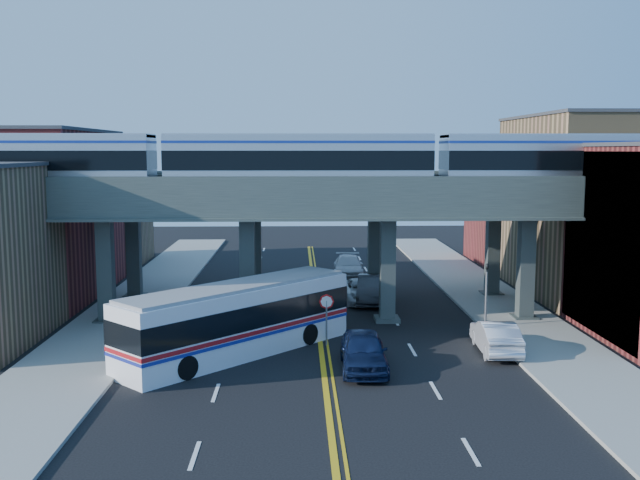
% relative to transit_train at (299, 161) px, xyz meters
% --- Properties ---
extents(ground, '(120.00, 120.00, 0.00)m').
position_rel_transit_train_xyz_m(ground, '(1.06, -8.00, -9.21)').
color(ground, black).
rests_on(ground, ground).
extents(sidewalk_west, '(5.00, 70.00, 0.16)m').
position_rel_transit_train_xyz_m(sidewalk_west, '(-10.44, 2.00, -9.13)').
color(sidewalk_west, gray).
rests_on(sidewalk_west, ground).
extents(sidewalk_east, '(5.00, 70.00, 0.16)m').
position_rel_transit_train_xyz_m(sidewalk_east, '(12.56, 2.00, -9.13)').
color(sidewalk_east, gray).
rests_on(sidewalk_east, ground).
extents(building_west_b, '(8.00, 14.00, 11.00)m').
position_rel_transit_train_xyz_m(building_west_b, '(-17.44, 8.00, -3.71)').
color(building_west_b, maroon).
rests_on(building_west_b, ground).
extents(building_west_c, '(8.00, 10.00, 8.00)m').
position_rel_transit_train_xyz_m(building_west_c, '(-17.44, 21.00, -5.21)').
color(building_west_c, olive).
rests_on(building_west_c, ground).
extents(building_east_b, '(8.00, 14.00, 12.00)m').
position_rel_transit_train_xyz_m(building_east_b, '(19.56, 8.00, -3.21)').
color(building_east_b, olive).
rests_on(building_east_b, ground).
extents(building_east_c, '(8.00, 10.00, 9.00)m').
position_rel_transit_train_xyz_m(building_east_c, '(19.56, 21.00, -4.71)').
color(building_east_c, maroon).
rests_on(building_east_c, ground).
extents(mural_panel, '(0.10, 9.50, 9.50)m').
position_rel_transit_train_xyz_m(mural_panel, '(15.61, -4.00, -4.46)').
color(mural_panel, teal).
rests_on(mural_panel, ground).
extents(elevated_viaduct_near, '(52.00, 3.60, 7.40)m').
position_rel_transit_train_xyz_m(elevated_viaduct_near, '(1.06, 0.00, -2.74)').
color(elevated_viaduct_near, '#394242').
rests_on(elevated_viaduct_near, ground).
extents(elevated_viaduct_far, '(52.00, 3.60, 7.40)m').
position_rel_transit_train_xyz_m(elevated_viaduct_far, '(1.06, 7.00, -2.74)').
color(elevated_viaduct_far, '#394242').
rests_on(elevated_viaduct_far, ground).
extents(transit_train, '(45.81, 2.87, 3.34)m').
position_rel_transit_train_xyz_m(transit_train, '(0.00, 0.00, 0.00)').
color(transit_train, black).
rests_on(transit_train, elevated_viaduct_near).
extents(stop_sign, '(0.76, 0.09, 2.63)m').
position_rel_transit_train_xyz_m(stop_sign, '(1.36, -5.00, -7.45)').
color(stop_sign, slate).
rests_on(stop_sign, ground).
extents(traffic_signal, '(0.15, 0.18, 4.10)m').
position_rel_transit_train_xyz_m(traffic_signal, '(10.26, -2.00, -6.91)').
color(traffic_signal, slate).
rests_on(traffic_signal, ground).
extents(transit_bus, '(10.96, 11.08, 3.29)m').
position_rel_transit_train_xyz_m(transit_bus, '(-2.95, -6.44, -7.52)').
color(transit_bus, white).
rests_on(transit_bus, ground).
extents(car_lane_a, '(2.17, 5.10, 1.72)m').
position_rel_transit_train_xyz_m(car_lane_a, '(2.86, -9.06, -8.35)').
color(car_lane_a, '#0F1937').
rests_on(car_lane_a, ground).
extents(car_lane_b, '(2.54, 5.49, 1.74)m').
position_rel_transit_train_xyz_m(car_lane_b, '(4.73, 5.03, -8.34)').
color(car_lane_b, '#343336').
rests_on(car_lane_b, ground).
extents(car_lane_c, '(2.69, 5.35, 1.45)m').
position_rel_transit_train_xyz_m(car_lane_c, '(4.14, 5.21, -8.48)').
color(car_lane_c, silver).
rests_on(car_lane_c, ground).
extents(car_lane_d, '(2.51, 5.62, 1.60)m').
position_rel_transit_train_xyz_m(car_lane_d, '(3.86, 14.66, -8.41)').
color(car_lane_d, '#ADAEB1').
rests_on(car_lane_d, ground).
extents(car_parked_curb, '(1.92, 4.88, 1.58)m').
position_rel_transit_train_xyz_m(car_parked_curb, '(9.56, -6.54, -8.42)').
color(car_parked_curb, silver).
rests_on(car_parked_curb, ground).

